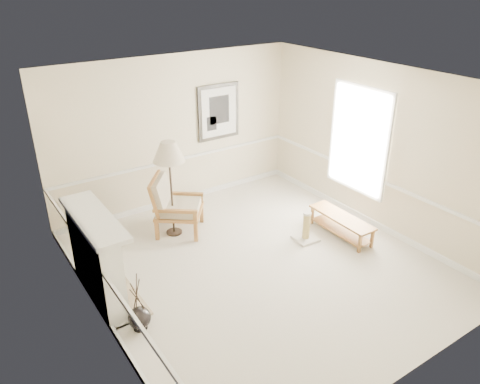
# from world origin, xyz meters

# --- Properties ---
(ground) EXTENTS (5.50, 5.50, 0.00)m
(ground) POSITION_xyz_m (0.00, 0.00, 0.00)
(ground) COLOR silver
(ground) RESTS_ON ground
(room) EXTENTS (5.04, 5.54, 2.92)m
(room) POSITION_xyz_m (0.14, 0.08, 1.87)
(room) COLOR beige
(room) RESTS_ON ground
(fireplace) EXTENTS (0.64, 1.64, 1.31)m
(fireplace) POSITION_xyz_m (-2.34, 0.60, 0.64)
(fireplace) COLOR white
(fireplace) RESTS_ON ground
(floor_vase) EXTENTS (0.30, 0.30, 0.87)m
(floor_vase) POSITION_xyz_m (-2.15, -0.30, 0.16)
(floor_vase) COLOR black
(floor_vase) RESTS_ON ground
(armchair) EXTENTS (1.12, 1.11, 1.02)m
(armchair) POSITION_xyz_m (-0.63, 1.74, 0.55)
(armchair) COLOR olive
(armchair) RESTS_ON ground
(floor_lamp) EXTENTS (0.64, 0.64, 1.71)m
(floor_lamp) POSITION_xyz_m (-0.67, 1.65, 1.49)
(floor_lamp) COLOR black
(floor_lamp) RESTS_ON ground
(bench) EXTENTS (0.40, 1.29, 0.37)m
(bench) POSITION_xyz_m (1.73, -0.05, 0.24)
(bench) COLOR olive
(bench) RESTS_ON ground
(scratching_post) EXTENTS (0.40, 0.40, 0.54)m
(scratching_post) POSITION_xyz_m (1.10, 0.16, 0.17)
(scratching_post) COLOR beige
(scratching_post) RESTS_ON ground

